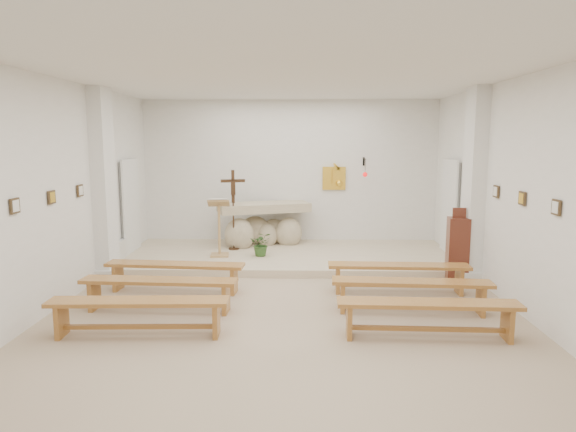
{
  "coord_description": "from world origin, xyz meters",
  "views": [
    {
      "loc": [
        0.21,
        -7.3,
        2.57
      ],
      "look_at": [
        0.02,
        1.6,
        1.24
      ],
      "focal_mm": 32.0,
      "sensor_mm": 36.0,
      "label": 1
    }
  ],
  "objects_px": {
    "bench_right_front": "(398,271)",
    "bench_left_third": "(139,309)",
    "bench_left_second": "(159,287)",
    "altar": "(263,227)",
    "donation_pedestal": "(457,249)",
    "bench_right_third": "(428,311)",
    "bench_left_front": "(175,270)",
    "crucifix_stand": "(233,204)",
    "lectern": "(219,227)",
    "bench_right_second": "(411,289)"
  },
  "relations": [
    {
      "from": "bench_right_front",
      "to": "bench_left_third",
      "type": "xyz_separation_m",
      "value": [
        -3.78,
        -2.0,
        0.0
      ]
    },
    {
      "from": "lectern",
      "to": "bench_right_third",
      "type": "relative_size",
      "value": 0.52
    },
    {
      "from": "bench_left_front",
      "to": "bench_right_front",
      "type": "relative_size",
      "value": 1.0
    },
    {
      "from": "altar",
      "to": "bench_left_front",
      "type": "height_order",
      "value": "altar"
    },
    {
      "from": "bench_right_second",
      "to": "bench_right_third",
      "type": "bearing_deg",
      "value": -86.27
    },
    {
      "from": "lectern",
      "to": "crucifix_stand",
      "type": "bearing_deg",
      "value": 66.59
    },
    {
      "from": "bench_right_third",
      "to": "crucifix_stand",
      "type": "bearing_deg",
      "value": 125.55
    },
    {
      "from": "lectern",
      "to": "donation_pedestal",
      "type": "height_order",
      "value": "lectern"
    },
    {
      "from": "lectern",
      "to": "bench_right_front",
      "type": "bearing_deg",
      "value": -37.28
    },
    {
      "from": "bench_left_front",
      "to": "bench_left_third",
      "type": "relative_size",
      "value": 1.0
    },
    {
      "from": "bench_left_front",
      "to": "bench_left_second",
      "type": "bearing_deg",
      "value": -85.3
    },
    {
      "from": "bench_right_second",
      "to": "bench_left_third",
      "type": "relative_size",
      "value": 1.0
    },
    {
      "from": "lectern",
      "to": "bench_right_front",
      "type": "height_order",
      "value": "lectern"
    },
    {
      "from": "donation_pedestal",
      "to": "bench_right_third",
      "type": "height_order",
      "value": "donation_pedestal"
    },
    {
      "from": "crucifix_stand",
      "to": "bench_right_front",
      "type": "xyz_separation_m",
      "value": [
        3.12,
        -2.72,
        -0.8
      ]
    },
    {
      "from": "bench_right_front",
      "to": "bench_left_third",
      "type": "height_order",
      "value": "same"
    },
    {
      "from": "donation_pedestal",
      "to": "bench_right_front",
      "type": "bearing_deg",
      "value": -141.2
    },
    {
      "from": "bench_right_third",
      "to": "bench_right_front",
      "type": "bearing_deg",
      "value": 92.09
    },
    {
      "from": "donation_pedestal",
      "to": "bench_right_second",
      "type": "bearing_deg",
      "value": -118.1
    },
    {
      "from": "bench_right_second",
      "to": "bench_left_third",
      "type": "height_order",
      "value": "same"
    },
    {
      "from": "donation_pedestal",
      "to": "bench_right_second",
      "type": "height_order",
      "value": "donation_pedestal"
    },
    {
      "from": "bench_left_second",
      "to": "bench_left_third",
      "type": "distance_m",
      "value": 1.0
    },
    {
      "from": "donation_pedestal",
      "to": "altar",
      "type": "bearing_deg",
      "value": 152.35
    },
    {
      "from": "bench_left_second",
      "to": "bench_left_third",
      "type": "bearing_deg",
      "value": -86.93
    },
    {
      "from": "lectern",
      "to": "bench_left_second",
      "type": "height_order",
      "value": "lectern"
    },
    {
      "from": "bench_right_front",
      "to": "bench_left_second",
      "type": "relative_size",
      "value": 1.0
    },
    {
      "from": "lectern",
      "to": "bench_right_second",
      "type": "relative_size",
      "value": 0.52
    },
    {
      "from": "lectern",
      "to": "bench_right_front",
      "type": "distance_m",
      "value": 3.93
    },
    {
      "from": "crucifix_stand",
      "to": "bench_right_third",
      "type": "bearing_deg",
      "value": -69.64
    },
    {
      "from": "lectern",
      "to": "bench_left_third",
      "type": "height_order",
      "value": "lectern"
    },
    {
      "from": "lectern",
      "to": "bench_left_second",
      "type": "relative_size",
      "value": 0.52
    },
    {
      "from": "bench_left_front",
      "to": "bench_right_third",
      "type": "bearing_deg",
      "value": -23.21
    },
    {
      "from": "bench_left_front",
      "to": "bench_left_second",
      "type": "xyz_separation_m",
      "value": [
        -0.0,
        -1.0,
        0.0
      ]
    },
    {
      "from": "crucifix_stand",
      "to": "bench_left_front",
      "type": "bearing_deg",
      "value": -116.69
    },
    {
      "from": "lectern",
      "to": "donation_pedestal",
      "type": "distance_m",
      "value": 4.72
    },
    {
      "from": "altar",
      "to": "bench_right_second",
      "type": "bearing_deg",
      "value": -77.71
    },
    {
      "from": "crucifix_stand",
      "to": "bench_right_third",
      "type": "height_order",
      "value": "crucifix_stand"
    },
    {
      "from": "crucifix_stand",
      "to": "bench_right_front",
      "type": "height_order",
      "value": "crucifix_stand"
    },
    {
      "from": "crucifix_stand",
      "to": "donation_pedestal",
      "type": "bearing_deg",
      "value": -37.3
    },
    {
      "from": "bench_left_second",
      "to": "bench_left_front",
      "type": "bearing_deg",
      "value": 93.07
    },
    {
      "from": "altar",
      "to": "donation_pedestal",
      "type": "bearing_deg",
      "value": -52.05
    },
    {
      "from": "altar",
      "to": "crucifix_stand",
      "type": "bearing_deg",
      "value": -155.6
    },
    {
      "from": "bench_right_third",
      "to": "bench_right_second",
      "type": "bearing_deg",
      "value": 92.09
    },
    {
      "from": "bench_right_front",
      "to": "bench_left_third",
      "type": "bearing_deg",
      "value": -150.21
    },
    {
      "from": "donation_pedestal",
      "to": "bench_right_front",
      "type": "distance_m",
      "value": 1.46
    },
    {
      "from": "bench_left_third",
      "to": "bench_right_third",
      "type": "relative_size",
      "value": 1.0
    },
    {
      "from": "crucifix_stand",
      "to": "bench_right_third",
      "type": "xyz_separation_m",
      "value": [
        3.12,
        -4.72,
        -0.8
      ]
    },
    {
      "from": "donation_pedestal",
      "to": "bench_right_second",
      "type": "relative_size",
      "value": 0.57
    },
    {
      "from": "bench_left_front",
      "to": "donation_pedestal",
      "type": "bearing_deg",
      "value": 13.51
    },
    {
      "from": "donation_pedestal",
      "to": "bench_left_second",
      "type": "distance_m",
      "value": 5.3
    }
  ]
}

